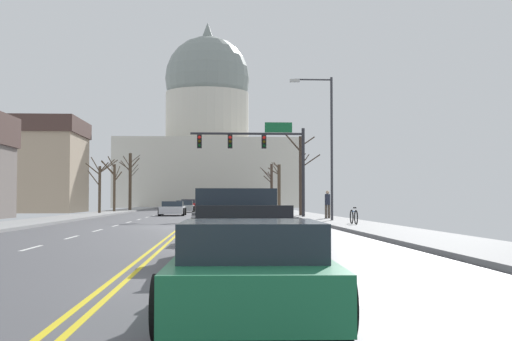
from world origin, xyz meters
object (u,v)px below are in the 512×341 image
at_px(sedan_near_02, 227,218).
at_px(bicycle_parked, 354,217).
at_px(sedan_oncoming_00, 173,209).
at_px(sedan_near_00, 221,211).
at_px(sedan_near_05, 250,271).
at_px(signal_gantry, 262,149).
at_px(pickup_truck_near_04, 236,228).
at_px(sedan_oncoming_01, 185,207).
at_px(street_lamp_right, 326,135).
at_px(sedan_near_03, 226,222).
at_px(pedestrian_00, 328,203).
at_px(sedan_near_01, 222,214).
at_px(sedan_oncoming_02, 188,205).

relative_size(sedan_near_02, bicycle_parked, 2.65).
bearing_deg(sedan_oncoming_00, sedan_near_00, -73.62).
height_order(sedan_near_05, bicycle_parked, sedan_near_05).
relative_size(signal_gantry, sedan_oncoming_00, 1.86).
xyz_separation_m(pickup_truck_near_04, sedan_oncoming_01, (-3.71, 54.52, -0.17)).
height_order(street_lamp_right, pickup_truck_near_04, street_lamp_right).
bearing_deg(sedan_oncoming_01, sedan_near_00, -82.57).
distance_m(street_lamp_right, sedan_near_05, 31.34).
bearing_deg(street_lamp_right, sedan_near_03, -110.22).
xyz_separation_m(signal_gantry, street_lamp_right, (3.14, -8.13, 0.18)).
bearing_deg(sedan_oncoming_01, sedan_near_05, -86.57).
height_order(sedan_near_00, bicycle_parked, sedan_near_00).
bearing_deg(sedan_near_03, sedan_oncoming_00, 96.68).
relative_size(sedan_near_00, pedestrian_00, 2.61).
relative_size(street_lamp_right, sedan_near_03, 1.81).
height_order(sedan_near_01, sedan_near_03, sedan_near_03).
relative_size(street_lamp_right, sedan_oncoming_01, 1.93).
distance_m(sedan_near_05, pedestrian_00, 34.94).
xyz_separation_m(pickup_truck_near_04, bicycle_parked, (6.27, 17.84, -0.24)).
height_order(sedan_near_00, sedan_oncoming_02, sedan_oncoming_02).
distance_m(sedan_oncoming_00, sedan_oncoming_02, 27.47).
relative_size(sedan_near_02, sedan_near_05, 1.09).
relative_size(pickup_truck_near_04, pedestrian_00, 3.03).
relative_size(sedan_near_00, sedan_near_02, 0.97).
height_order(street_lamp_right, bicycle_parked, street_lamp_right).
xyz_separation_m(signal_gantry, sedan_oncoming_00, (-6.71, 8.95, -4.29)).
distance_m(sedan_near_05, sedan_oncoming_02, 75.10).
bearing_deg(pedestrian_00, sedan_oncoming_01, 110.62).
height_order(sedan_near_03, bicycle_parked, sedan_near_03).
xyz_separation_m(sedan_near_05, sedan_oncoming_02, (-3.84, 75.00, 0.08)).
height_order(pickup_truck_near_04, sedan_near_05, pickup_truck_near_04).
distance_m(sedan_near_03, sedan_oncoming_00, 33.48).
bearing_deg(sedan_oncoming_00, signal_gantry, -53.14).
xyz_separation_m(street_lamp_right, sedan_near_00, (-6.02, 4.04, -4.42)).
bearing_deg(sedan_oncoming_02, sedan_near_00, -84.80).
bearing_deg(bicycle_parked, pedestrian_00, 88.37).
bearing_deg(sedan_near_01, sedan_near_02, -88.98).
xyz_separation_m(sedan_near_00, sedan_oncoming_00, (-3.83, 13.04, -0.05)).
bearing_deg(sedan_near_02, street_lamp_right, 58.99).
height_order(sedan_near_01, sedan_oncoming_02, sedan_oncoming_02).
xyz_separation_m(pedestrian_00, bicycle_parked, (-0.27, -9.46, -0.62)).
relative_size(sedan_near_01, sedan_near_05, 1.05).
height_order(sedan_near_03, pedestrian_00, pedestrian_00).
distance_m(sedan_near_00, pedestrian_00, 6.74).
bearing_deg(bicycle_parked, signal_gantry, 104.58).
xyz_separation_m(sedan_near_03, pickup_truck_near_04, (0.12, -7.27, 0.11)).
xyz_separation_m(sedan_near_00, pickup_truck_near_04, (0.18, -27.48, 0.13)).
relative_size(signal_gantry, sedan_oncoming_01, 1.85).
distance_m(sedan_near_02, sedan_oncoming_00, 27.07).
bearing_deg(signal_gantry, sedan_near_00, -125.13).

